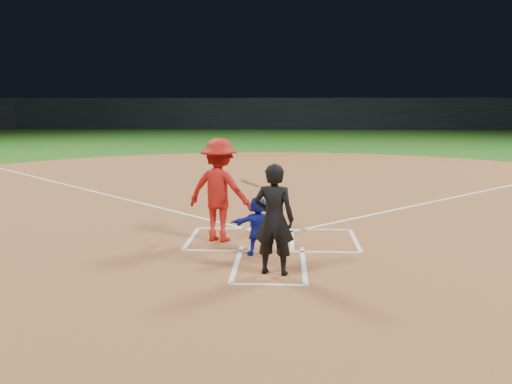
{
  "coord_description": "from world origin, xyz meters",
  "views": [
    {
      "loc": [
        0.25,
        -10.76,
        2.61
      ],
      "look_at": [
        -0.3,
        -0.4,
        1.0
      ],
      "focal_mm": 40.0,
      "sensor_mm": 36.0,
      "label": 1
    }
  ],
  "objects_px": {
    "umpire": "(274,219)",
    "batter_at_plate": "(219,190)",
    "catcher": "(258,226)",
    "home_plate": "(273,239)"
  },
  "relations": [
    {
      "from": "umpire",
      "to": "batter_at_plate",
      "type": "height_order",
      "value": "batter_at_plate"
    },
    {
      "from": "catcher",
      "to": "batter_at_plate",
      "type": "height_order",
      "value": "batter_at_plate"
    },
    {
      "from": "umpire",
      "to": "batter_at_plate",
      "type": "xyz_separation_m",
      "value": [
        -1.08,
        2.12,
        0.12
      ]
    },
    {
      "from": "home_plate",
      "to": "catcher",
      "type": "bearing_deg",
      "value": 79.02
    },
    {
      "from": "catcher",
      "to": "umpire",
      "type": "bearing_deg",
      "value": 100.54
    },
    {
      "from": "home_plate",
      "to": "umpire",
      "type": "relative_size",
      "value": 0.35
    },
    {
      "from": "catcher",
      "to": "umpire",
      "type": "distance_m",
      "value": 1.19
    },
    {
      "from": "umpire",
      "to": "batter_at_plate",
      "type": "bearing_deg",
      "value": -50.89
    },
    {
      "from": "home_plate",
      "to": "umpire",
      "type": "bearing_deg",
      "value": 91.85
    },
    {
      "from": "catcher",
      "to": "umpire",
      "type": "height_order",
      "value": "umpire"
    }
  ]
}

